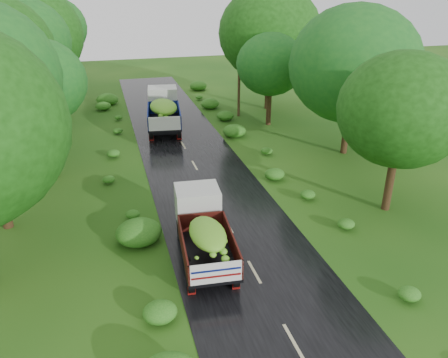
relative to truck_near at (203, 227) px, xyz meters
name	(u,v)px	position (x,y,z in m)	size (l,w,h in m)	color
ground	(293,341)	(1.75, -5.86, -1.39)	(120.00, 120.00, 0.00)	#13420E
road	(247,259)	(1.75, -0.86, -1.38)	(6.50, 80.00, 0.02)	black
road_lines	(240,246)	(1.75, 0.14, -1.37)	(0.12, 69.60, 0.00)	#BFB78C
truck_near	(203,227)	(0.00, 0.00, 0.00)	(2.51, 5.99, 2.46)	black
truck_far	(163,109)	(1.03, 18.65, 0.27)	(3.31, 7.22, 2.93)	black
utility_pole	(239,66)	(7.98, 20.36, 3.04)	(1.48, 0.51, 8.60)	#382616
trees_left	(14,55)	(-8.78, 15.33, 5.43)	(6.58, 34.26, 9.16)	black
trees_right	(310,58)	(11.22, 13.51, 4.62)	(6.53, 24.46, 8.78)	black
shrubs	(201,172)	(1.75, 8.14, -1.04)	(11.90, 44.00, 0.70)	#1E6116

